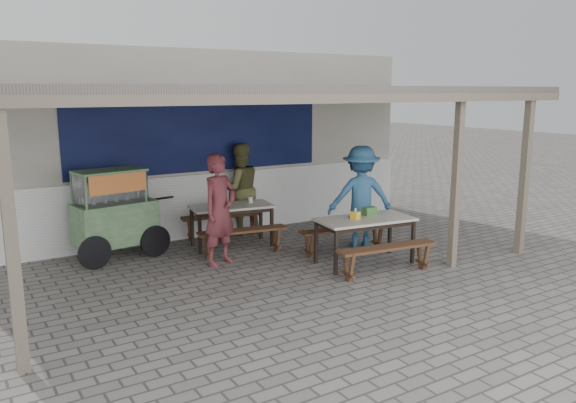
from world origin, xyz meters
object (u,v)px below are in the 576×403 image
(bench_left_street, at_px, (243,236))
(patron_wall_side, at_px, (240,189))
(bench_left_wall, at_px, (222,220))
(donation_box, at_px, (369,211))
(table_right, at_px, (365,223))
(table_left, at_px, (232,210))
(patron_right_table, at_px, (361,196))
(tissue_box, at_px, (355,215))
(bench_right_street, at_px, (387,253))
(patron_street_side, at_px, (220,210))
(vendor_cart, at_px, (114,211))
(condiment_bowl, at_px, (224,203))
(condiment_jar, at_px, (250,200))
(bench_right_wall, at_px, (345,234))

(bench_left_street, relative_size, patron_wall_side, 0.88)
(bench_left_wall, bearing_deg, donation_box, -50.91)
(bench_left_street, height_order, table_right, table_right)
(table_left, distance_m, patron_right_table, 2.31)
(table_right, xyz_separation_m, tissue_box, (-0.17, 0.04, 0.13))
(table_right, bearing_deg, patron_right_table, 62.16)
(table_left, height_order, bench_right_street, table_left)
(patron_street_side, distance_m, tissue_box, 2.15)
(patron_wall_side, bearing_deg, bench_left_wall, 21.59)
(bench_right_street, xyz_separation_m, tissue_box, (-0.09, 0.67, 0.47))
(patron_street_side, height_order, donation_box, patron_street_side)
(vendor_cart, bearing_deg, bench_left_street, -36.52)
(donation_box, xyz_separation_m, condiment_bowl, (-1.63, 2.08, -0.04))
(table_left, distance_m, bench_right_street, 2.99)
(bench_left_street, height_order, bench_left_wall, same)
(patron_right_table, bearing_deg, vendor_cart, 5.41)
(bench_left_wall, bearing_deg, bench_right_street, -61.18)
(vendor_cart, relative_size, donation_box, 8.86)
(patron_wall_side, distance_m, condiment_jar, 0.70)
(patron_right_table, distance_m, condiment_jar, 1.99)
(donation_box, bearing_deg, tissue_box, -166.07)
(patron_street_side, distance_m, patron_right_table, 2.62)
(table_left, xyz_separation_m, patron_right_table, (1.97, -1.18, 0.23))
(vendor_cart, distance_m, patron_street_side, 1.81)
(bench_right_street, distance_m, condiment_jar, 2.90)
(bench_right_wall, distance_m, patron_wall_side, 2.40)
(vendor_cart, height_order, condiment_bowl, vendor_cart)
(condiment_jar, bearing_deg, condiment_bowl, 166.98)
(bench_left_wall, relative_size, vendor_cart, 0.86)
(bench_left_street, xyz_separation_m, patron_street_side, (-0.53, -0.24, 0.55))
(table_left, distance_m, tissue_box, 2.34)
(table_right, distance_m, condiment_bowl, 2.64)
(patron_street_side, distance_m, patron_wall_side, 1.98)
(bench_right_wall, xyz_separation_m, condiment_bowl, (-1.51, 1.59, 0.43))
(table_right, distance_m, vendor_cart, 4.11)
(patron_street_side, height_order, patron_wall_side, patron_street_side)
(bench_left_wall, height_order, tissue_box, tissue_box)
(condiment_bowl, bearing_deg, bench_left_street, -91.77)
(table_right, bearing_deg, patron_street_side, 156.11)
(bench_left_street, xyz_separation_m, vendor_cart, (-1.87, 0.97, 0.47))
(patron_street_side, bearing_deg, patron_wall_side, 32.13)
(patron_right_table, bearing_deg, donation_box, 87.18)
(table_left, bearing_deg, condiment_bowl, 124.04)
(patron_wall_side, xyz_separation_m, tissue_box, (0.64, -2.75, -0.07))
(bench_left_wall, xyz_separation_m, bench_right_wall, (1.33, -2.04, 0.00))
(patron_right_table, relative_size, condiment_bowl, 9.50)
(bench_right_wall, height_order, condiment_bowl, condiment_bowl)
(vendor_cart, bearing_deg, patron_right_table, -30.38)
(bench_left_street, distance_m, bench_right_street, 2.49)
(patron_street_side, bearing_deg, bench_right_street, -65.44)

